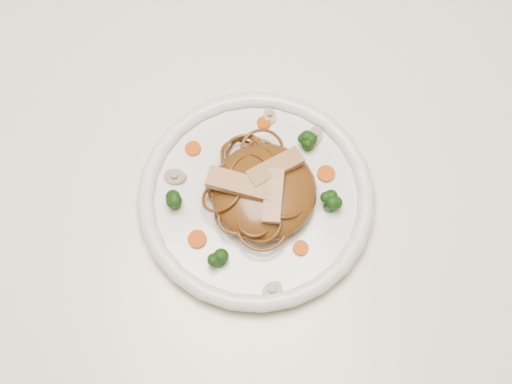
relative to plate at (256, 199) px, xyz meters
name	(u,v)px	position (x,y,z in m)	size (l,w,h in m)	color
ground	(238,306)	(-0.02, 0.07, -0.76)	(4.00, 4.00, 0.00)	#523A1C
table	(227,189)	(-0.02, 0.07, -0.11)	(1.20, 0.80, 0.75)	white
plate	(256,199)	(0.00, 0.00, 0.00)	(0.28, 0.28, 0.02)	white
noodle_mound	(264,191)	(0.01, 0.00, 0.03)	(0.12, 0.12, 0.04)	brown
chicken_a	(275,168)	(0.03, 0.01, 0.05)	(0.07, 0.02, 0.01)	tan
chicken_b	(239,184)	(-0.02, 0.00, 0.05)	(0.07, 0.02, 0.01)	tan
chicken_c	(273,196)	(0.01, -0.02, 0.05)	(0.06, 0.02, 0.01)	tan
broccoli_0	(309,140)	(0.08, 0.04, 0.02)	(0.03, 0.03, 0.03)	#1B3E0D
broccoli_1	(174,199)	(-0.09, 0.02, 0.02)	(0.03, 0.03, 0.03)	#1B3E0D
broccoli_2	(219,259)	(-0.06, -0.06, 0.02)	(0.02, 0.02, 0.03)	#1B3E0D
broccoli_3	(330,203)	(0.08, -0.04, 0.02)	(0.03, 0.03, 0.03)	#1B3E0D
carrot_0	(264,123)	(0.04, 0.09, 0.01)	(0.02, 0.02, 0.01)	#CC4007
carrot_1	(197,239)	(-0.08, -0.03, 0.01)	(0.02, 0.02, 0.01)	#CC4007
carrot_2	(326,174)	(0.09, 0.00, 0.01)	(0.02, 0.02, 0.01)	#CC4007
carrot_3	(193,149)	(-0.05, 0.08, 0.01)	(0.02, 0.02, 0.01)	#CC4007
carrot_4	(301,248)	(0.03, -0.08, 0.01)	(0.02, 0.02, 0.01)	#CC4007
mushroom_0	(272,291)	(-0.02, -0.11, 0.01)	(0.02, 0.02, 0.01)	#B7AB89
mushroom_1	(315,136)	(0.09, 0.05, 0.01)	(0.03, 0.03, 0.01)	#B7AB89
mushroom_2	(175,177)	(-0.08, 0.05, 0.01)	(0.03, 0.03, 0.01)	#B7AB89
mushroom_3	(270,116)	(0.05, 0.10, 0.01)	(0.02, 0.02, 0.01)	#B7AB89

